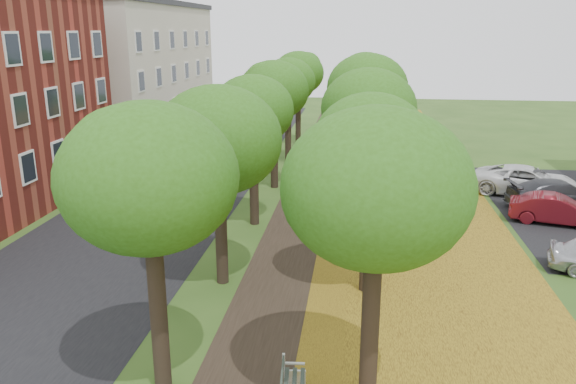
% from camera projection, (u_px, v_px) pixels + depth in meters
% --- Properties ---
extents(street_asphalt, '(8.00, 70.00, 0.01)m').
position_uv_depth(street_asphalt, '(162.00, 200.00, 28.32)').
color(street_asphalt, black).
rests_on(street_asphalt, ground).
extents(footpath, '(3.20, 70.00, 0.01)m').
position_uv_depth(footpath, '(310.00, 205.00, 27.42)').
color(footpath, black).
rests_on(footpath, ground).
extents(leaf_verge, '(7.50, 70.00, 0.01)m').
position_uv_depth(leaf_verge, '(414.00, 209.00, 26.83)').
color(leaf_verge, '#AD8D20').
rests_on(leaf_verge, ground).
extents(tree_row_west, '(3.76, 33.76, 6.60)m').
position_uv_depth(tree_row_west, '(264.00, 103.00, 26.30)').
color(tree_row_west, black).
rests_on(tree_row_west, ground).
extents(tree_row_east, '(3.76, 33.76, 6.60)m').
position_uv_depth(tree_row_east, '(368.00, 104.00, 25.73)').
color(tree_row_east, black).
rests_on(tree_row_east, ground).
extents(building_cream, '(10.30, 20.30, 10.40)m').
position_uv_depth(building_cream, '(120.00, 69.00, 45.14)').
color(building_cream, beige).
rests_on(building_cream, ground).
extents(car_red, '(4.11, 2.29, 1.28)m').
position_uv_depth(car_red, '(556.00, 209.00, 24.69)').
color(car_red, maroon).
rests_on(car_red, ground).
extents(car_grey, '(5.09, 2.62, 1.41)m').
position_uv_depth(car_grey, '(559.00, 195.00, 26.63)').
color(car_grey, '#313236').
rests_on(car_grey, ground).
extents(car_white, '(5.82, 3.94, 1.48)m').
position_uv_depth(car_white, '(528.00, 181.00, 28.97)').
color(car_white, silver).
rests_on(car_white, ground).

